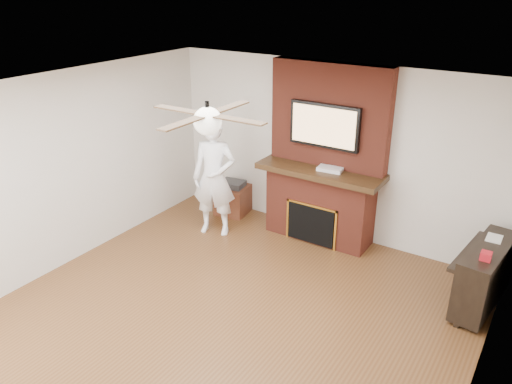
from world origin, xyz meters
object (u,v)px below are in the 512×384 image
Objects in this scene: fireplace at (323,172)px; person at (214,178)px; side_table at (233,198)px; piano at (484,275)px.

person is (-1.36, -0.74, -0.13)m from fireplace.
fireplace is at bearing -5.97° from side_table.
side_table is at bearing -177.47° from fireplace.
piano is at bearing -15.64° from side_table.
side_table is (-0.16, 0.67, -0.62)m from person.
side_table is (-1.52, -0.07, -0.74)m from fireplace.
fireplace reaches higher than person.
side_table is 0.45× the size of piano.
fireplace is at bearing 173.52° from piano.
piano reaches higher than side_table.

